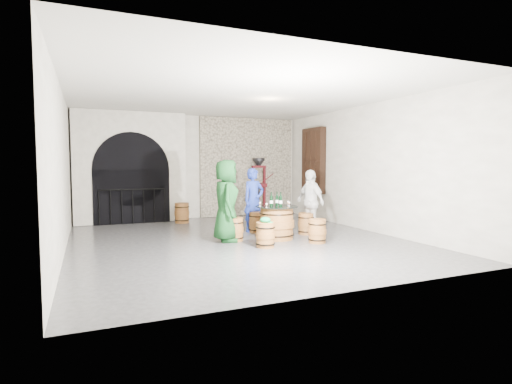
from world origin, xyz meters
name	(u,v)px	position (x,y,z in m)	size (l,w,h in m)	color
ground	(238,240)	(0.00, 0.00, 0.00)	(8.00, 8.00, 0.00)	#323235
wall_back	(193,167)	(0.00, 4.00, 1.60)	(8.00, 8.00, 0.00)	beige
wall_front	(345,171)	(0.00, -4.00, 1.60)	(8.00, 8.00, 0.00)	beige
wall_left	(62,169)	(-3.50, 0.00, 1.60)	(8.00, 8.00, 0.00)	beige
wall_right	(366,168)	(3.50, 0.00, 1.60)	(8.00, 8.00, 0.00)	beige
ceiling	(237,95)	(0.00, 0.00, 3.20)	(8.00, 8.00, 0.00)	beige
stone_facing_panel	(247,167)	(1.80, 3.94, 1.60)	(3.20, 0.12, 3.18)	#AEA18A
arched_opening	(131,168)	(-1.90, 3.74, 1.58)	(3.10, 0.60, 3.19)	beige
shuttered_window	(313,161)	(3.38, 2.40, 1.80)	(0.23, 1.10, 2.00)	black
barrel_table	(277,223)	(0.86, -0.23, 0.37)	(0.97, 0.97, 0.75)	#93562A
barrel_stool_left	(235,229)	(-0.10, -0.07, 0.25)	(0.40, 0.40, 0.51)	#93562A
barrel_stool_far	(257,222)	(0.77, 0.73, 0.25)	(0.40, 0.40, 0.51)	#93562A
barrel_stool_right	(306,224)	(1.78, 0.05, 0.25)	(0.40, 0.40, 0.51)	#93562A
barrel_stool_near_right	(317,231)	(1.47, -0.98, 0.25)	(0.40, 0.40, 0.51)	#93562A
barrel_stool_near_left	(265,235)	(0.24, -0.97, 0.25)	(0.40, 0.40, 0.51)	#93562A
green_cap	(266,220)	(0.24, -0.97, 0.56)	(0.26, 0.21, 0.12)	#0B8142
person_green	(226,201)	(-0.28, -0.04, 0.90)	(0.88, 0.57, 1.79)	#103917
person_blue	(254,200)	(0.76, 0.89, 0.80)	(0.58, 0.38, 1.59)	navy
person_white	(310,202)	(1.92, 0.09, 0.78)	(0.91, 0.38, 1.56)	silver
wine_bottle_left	(271,201)	(0.72, -0.23, 0.88)	(0.08, 0.08, 0.32)	black
wine_bottle_center	(281,201)	(0.91, -0.31, 0.88)	(0.08, 0.08, 0.32)	black
wine_bottle_right	(277,200)	(0.90, -0.16, 0.88)	(0.08, 0.08, 0.32)	black
tasting_glass_a	(266,205)	(0.53, -0.39, 0.79)	(0.05, 0.05, 0.10)	#AE5F21
tasting_glass_b	(288,203)	(1.20, -0.11, 0.79)	(0.05, 0.05, 0.10)	#AE5F21
tasting_glass_c	(270,203)	(0.79, -0.03, 0.79)	(0.05, 0.05, 0.10)	#AE5F21
tasting_glass_d	(279,203)	(0.97, -0.09, 0.79)	(0.05, 0.05, 0.10)	#AE5F21
tasting_glass_e	(289,204)	(1.13, -0.32, 0.79)	(0.05, 0.05, 0.10)	#AE5F21
tasting_glass_f	(260,204)	(0.50, -0.10, 0.79)	(0.05, 0.05, 0.10)	#AE5F21
side_barrel	(182,213)	(-0.58, 3.07, 0.29)	(0.44, 0.44, 0.58)	#93562A
corking_press	(259,183)	(2.03, 3.50, 1.10)	(0.77, 0.43, 1.88)	#460B13
control_box	(255,175)	(2.05, 3.86, 1.35)	(0.18, 0.10, 0.22)	silver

